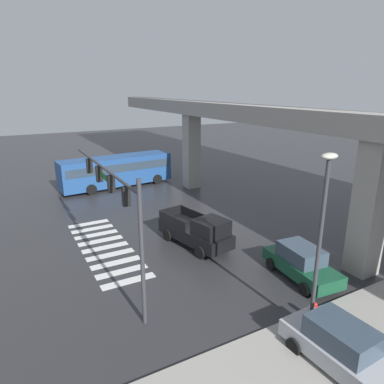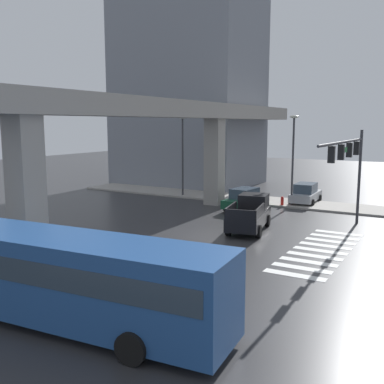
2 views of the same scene
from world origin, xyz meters
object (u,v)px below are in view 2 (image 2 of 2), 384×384
street_lamp_mid_block (183,146)px  fire_hydrant (282,202)px  pickup_truck (250,214)px  sedan_silver (306,194)px  city_bus (74,276)px  sedan_dark_green (245,199)px  street_lamp_near_corner (293,150)px  traffic_signal_mast (349,157)px

street_lamp_mid_block → fire_hydrant: bearing=-92.4°
pickup_truck → street_lamp_mid_block: (8.86, 10.32, 3.57)m
pickup_truck → fire_hydrant: bearing=5.3°
pickup_truck → sedan_silver: (10.78, -0.43, -0.14)m
city_bus → sedan_dark_green: 21.42m
pickup_truck → fire_hydrant: (8.46, 0.78, -0.56)m
city_bus → street_lamp_mid_block: street_lamp_mid_block is taller
city_bus → fire_hydrant: size_ratio=12.91×
street_lamp_near_corner → fire_hydrant: size_ratio=8.52×
sedan_silver → traffic_signal_mast: traffic_signal_mast is taller
sedan_silver → traffic_signal_mast: bearing=-151.1°
sedan_dark_green → city_bus: bearing=-171.5°
pickup_truck → traffic_signal_mast: 6.81m
street_lamp_mid_block → street_lamp_near_corner: bearing=-90.0°
street_lamp_near_corner → fire_hydrant: street_lamp_near_corner is taller
city_bus → street_lamp_near_corner: (24.34, 0.49, 2.83)m
pickup_truck → street_lamp_near_corner: bearing=1.0°
sedan_silver → fire_hydrant: (-2.32, 1.21, -0.42)m
sedan_dark_green → traffic_signal_mast: 10.03m
street_lamp_mid_block → sedan_dark_green: bearing=-113.0°
sedan_dark_green → fire_hydrant: 3.47m
street_lamp_mid_block → fire_hydrant: 10.40m
pickup_truck → sedan_dark_green: size_ratio=1.21×
city_bus → street_lamp_mid_block: (24.34, 10.66, 2.83)m
pickup_truck → street_lamp_mid_block: street_lamp_mid_block is taller
pickup_truck → street_lamp_near_corner: (8.86, 0.16, 3.57)m
pickup_truck → street_lamp_near_corner: street_lamp_near_corner is taller
pickup_truck → traffic_signal_mast: (1.59, -5.50, 3.69)m
street_lamp_near_corner → street_lamp_mid_block: bearing=90.0°
traffic_signal_mast → sedan_silver: bearing=28.9°
sedan_dark_green → street_lamp_mid_block: (3.18, 7.50, 3.70)m
sedan_silver → street_lamp_near_corner: street_lamp_near_corner is taller
sedan_silver → traffic_signal_mast: size_ratio=0.40×
city_bus → sedan_silver: size_ratio=2.51×
pickup_truck → sedan_dark_green: bearing=26.4°
street_lamp_near_corner → traffic_signal_mast: bearing=-142.1°
fire_hydrant → street_lamp_near_corner: bearing=-57.4°
traffic_signal_mast → fire_hydrant: 10.23m
street_lamp_near_corner → pickup_truck: bearing=-179.0°
city_bus → fire_hydrant: city_bus is taller
sedan_dark_green → fire_hydrant: sedan_dark_green is taller
street_lamp_near_corner → city_bus: bearing=-178.8°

